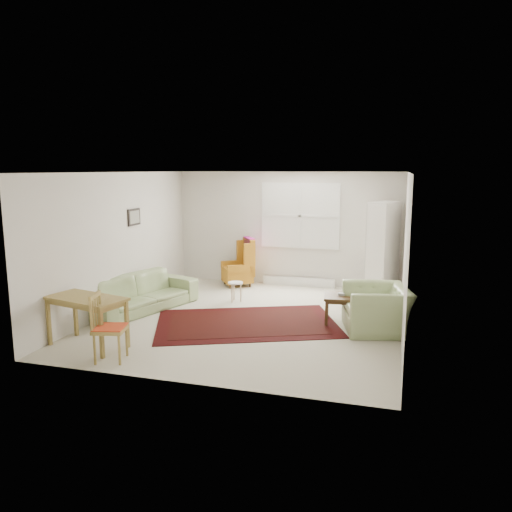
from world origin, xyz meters
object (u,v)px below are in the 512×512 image
(wingback_chair, at_px, (237,262))
(desk, at_px, (88,322))
(coffee_table, at_px, (341,309))
(desk_chair, at_px, (110,327))
(stool, at_px, (236,292))
(cabinet, at_px, (383,250))
(armchair, at_px, (377,304))
(sofa, at_px, (140,286))

(wingback_chair, xyz_separation_m, desk, (-0.88, -4.26, -0.17))
(coffee_table, xyz_separation_m, desk_chair, (-2.79, -2.56, 0.23))
(stool, bearing_deg, desk, -113.20)
(wingback_chair, height_order, cabinet, cabinet)
(cabinet, height_order, desk, cabinet)
(armchair, height_order, cabinet, cabinet)
(armchair, distance_m, stool, 2.92)
(armchair, relative_size, wingback_chair, 1.03)
(coffee_table, xyz_separation_m, desk, (-3.41, -2.18, 0.13))
(wingback_chair, bearing_deg, armchair, 18.66)
(wingback_chair, height_order, desk_chair, wingback_chair)
(armchair, bearing_deg, desk_chair, -69.41)
(wingback_chair, relative_size, stool, 2.73)
(cabinet, bearing_deg, desk, -112.43)
(wingback_chair, height_order, coffee_table, wingback_chair)
(sofa, relative_size, cabinet, 1.15)
(coffee_table, distance_m, desk, 4.05)
(desk, bearing_deg, sofa, 96.25)
(wingback_chair, bearing_deg, desk, -45.94)
(armchair, bearing_deg, sofa, -103.80)
(desk_chair, bearing_deg, sofa, 5.99)
(sofa, xyz_separation_m, coffee_table, (3.62, 0.26, -0.21))
(wingback_chair, distance_m, desk, 4.36)
(desk_chair, bearing_deg, stool, -24.81)
(sofa, height_order, wingback_chair, wingback_chair)
(coffee_table, bearing_deg, stool, 159.76)
(wingback_chair, bearing_deg, cabinet, 53.23)
(stool, relative_size, desk_chair, 0.42)
(sofa, relative_size, coffee_table, 3.80)
(coffee_table, xyz_separation_m, cabinet, (0.58, 1.95, 0.72))
(stool, bearing_deg, coffee_table, -20.24)
(armchair, height_order, desk_chair, desk_chair)
(wingback_chair, bearing_deg, sofa, -59.21)
(armchair, relative_size, desk_chair, 1.19)
(armchair, bearing_deg, coffee_table, -127.88)
(sofa, height_order, coffee_table, sofa)
(armchair, height_order, wingback_chair, wingback_chair)
(wingback_chair, relative_size, coffee_table, 1.84)
(stool, height_order, desk_chair, desk_chair)
(stool, bearing_deg, desk_chair, -100.99)
(stool, height_order, desk, desk)
(sofa, distance_m, cabinet, 4.77)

